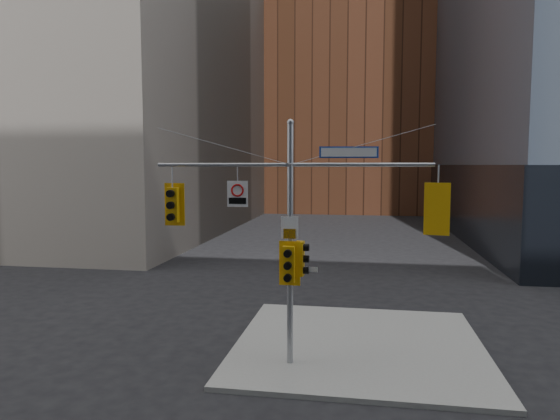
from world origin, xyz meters
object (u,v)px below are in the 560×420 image
(signal_assembly, at_px, (290,220))
(regulatory_sign_arm, at_px, (237,193))
(traffic_light_pole_front, at_px, (289,264))
(traffic_light_pole_side, at_px, (301,259))
(traffic_light_west_arm, at_px, (173,205))
(traffic_light_east_arm, at_px, (437,208))
(street_sign_blade, at_px, (349,152))

(signal_assembly, xyz_separation_m, regulatory_sign_arm, (-1.56, -0.02, 0.76))
(traffic_light_pole_front, distance_m, regulatory_sign_arm, 2.56)
(signal_assembly, xyz_separation_m, traffic_light_pole_front, (0.00, -0.27, -1.26))
(traffic_light_pole_side, height_order, traffic_light_pole_front, traffic_light_pole_front)
(signal_assembly, distance_m, traffic_light_pole_front, 1.29)
(traffic_light_west_arm, distance_m, traffic_light_east_arm, 7.67)
(street_sign_blade, xyz_separation_m, regulatory_sign_arm, (-3.22, -0.02, -1.18))
(traffic_light_east_arm, relative_size, traffic_light_pole_side, 1.42)
(street_sign_blade, bearing_deg, traffic_light_east_arm, -6.25)
(traffic_light_west_arm, bearing_deg, traffic_light_pole_front, -6.62)
(traffic_light_pole_front, bearing_deg, traffic_light_west_arm, 176.03)
(signal_assembly, bearing_deg, traffic_light_west_arm, 179.79)
(regulatory_sign_arm, bearing_deg, street_sign_blade, -4.73)
(traffic_light_west_arm, bearing_deg, street_sign_blade, -2.25)
(signal_assembly, xyz_separation_m, traffic_light_west_arm, (-3.57, 0.01, 0.38))
(signal_assembly, xyz_separation_m, traffic_light_pole_side, (0.32, 0.00, -1.14))
(street_sign_blade, bearing_deg, signal_assembly, 173.91)
(signal_assembly, bearing_deg, street_sign_blade, 0.10)
(traffic_light_east_arm, height_order, traffic_light_pole_side, traffic_light_east_arm)
(traffic_light_pole_front, height_order, regulatory_sign_arm, regulatory_sign_arm)
(traffic_light_east_arm, bearing_deg, traffic_light_pole_front, 16.07)
(signal_assembly, relative_size, traffic_light_pole_front, 6.17)
(traffic_light_pole_side, xyz_separation_m, traffic_light_pole_front, (-0.32, -0.27, -0.12))
(signal_assembly, height_order, traffic_light_east_arm, signal_assembly)
(traffic_light_east_arm, bearing_deg, signal_assembly, 12.35)
(traffic_light_east_arm, xyz_separation_m, regulatory_sign_arm, (-5.66, -0.02, 0.37))
(traffic_light_west_arm, xyz_separation_m, regulatory_sign_arm, (2.01, -0.03, 0.37))
(street_sign_blade, distance_m, regulatory_sign_arm, 3.43)
(traffic_light_west_arm, bearing_deg, signal_assembly, -2.35)
(signal_assembly, bearing_deg, traffic_light_pole_side, 0.68)
(signal_assembly, bearing_deg, traffic_light_east_arm, 0.00)
(traffic_light_west_arm, height_order, traffic_light_pole_side, traffic_light_west_arm)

